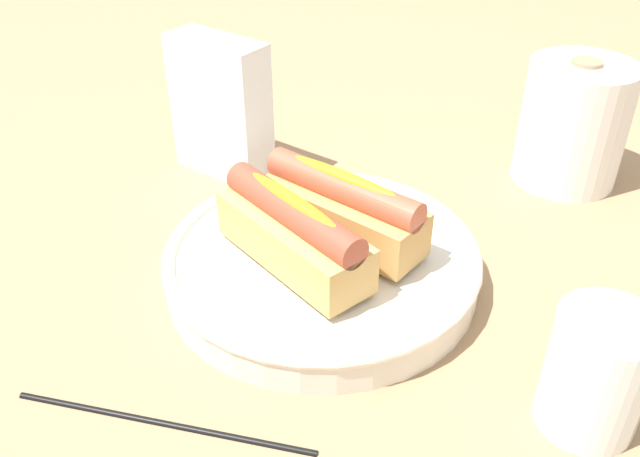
{
  "coord_description": "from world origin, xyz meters",
  "views": [
    {
      "loc": [
        0.31,
        -0.36,
        0.37
      ],
      "look_at": [
        0.01,
        -0.0,
        0.06
      ],
      "focal_mm": 37.95,
      "sensor_mm": 36.0,
      "label": 1
    }
  ],
  "objects_px": {
    "hotdog_front": "(296,234)",
    "napkin_box": "(221,108)",
    "hotdog_back": "(342,208)",
    "serving_bowl": "(320,263)",
    "water_glass": "(594,377)",
    "chopstick_near": "(162,421)",
    "paper_towel_roll": "(573,124)"
  },
  "relations": [
    {
      "from": "hotdog_front",
      "to": "napkin_box",
      "type": "xyz_separation_m",
      "value": [
        -0.21,
        0.11,
        0.01
      ]
    },
    {
      "from": "hotdog_back",
      "to": "serving_bowl",
      "type": "bearing_deg",
      "value": -93.63
    },
    {
      "from": "water_glass",
      "to": "serving_bowl",
      "type": "bearing_deg",
      "value": 179.99
    },
    {
      "from": "napkin_box",
      "to": "serving_bowl",
      "type": "bearing_deg",
      "value": -25.81
    },
    {
      "from": "hotdog_front",
      "to": "napkin_box",
      "type": "height_order",
      "value": "napkin_box"
    },
    {
      "from": "serving_bowl",
      "to": "napkin_box",
      "type": "relative_size",
      "value": 1.83
    },
    {
      "from": "serving_bowl",
      "to": "hotdog_front",
      "type": "distance_m",
      "value": 0.05
    },
    {
      "from": "serving_bowl",
      "to": "chopstick_near",
      "type": "relative_size",
      "value": 1.25
    },
    {
      "from": "serving_bowl",
      "to": "water_glass",
      "type": "bearing_deg",
      "value": -0.01
    },
    {
      "from": "hotdog_back",
      "to": "chopstick_near",
      "type": "xyz_separation_m",
      "value": [
        0.02,
        -0.22,
        -0.06
      ]
    },
    {
      "from": "serving_bowl",
      "to": "water_glass",
      "type": "relative_size",
      "value": 3.04
    },
    {
      "from": "water_glass",
      "to": "paper_towel_roll",
      "type": "height_order",
      "value": "paper_towel_roll"
    },
    {
      "from": "hotdog_back",
      "to": "chopstick_near",
      "type": "height_order",
      "value": "hotdog_back"
    },
    {
      "from": "hotdog_front",
      "to": "serving_bowl",
      "type": "bearing_deg",
      "value": 86.37
    },
    {
      "from": "water_glass",
      "to": "napkin_box",
      "type": "bearing_deg",
      "value": 169.44
    },
    {
      "from": "serving_bowl",
      "to": "chopstick_near",
      "type": "distance_m",
      "value": 0.19
    },
    {
      "from": "water_glass",
      "to": "paper_towel_roll",
      "type": "relative_size",
      "value": 0.67
    },
    {
      "from": "hotdog_front",
      "to": "napkin_box",
      "type": "distance_m",
      "value": 0.24
    },
    {
      "from": "water_glass",
      "to": "chopstick_near",
      "type": "distance_m",
      "value": 0.29
    },
    {
      "from": "paper_towel_roll",
      "to": "chopstick_near",
      "type": "distance_m",
      "value": 0.51
    },
    {
      "from": "hotdog_back",
      "to": "paper_towel_roll",
      "type": "bearing_deg",
      "value": 73.81
    },
    {
      "from": "serving_bowl",
      "to": "water_glass",
      "type": "xyz_separation_m",
      "value": [
        0.24,
        -0.0,
        0.02
      ]
    },
    {
      "from": "serving_bowl",
      "to": "paper_towel_roll",
      "type": "relative_size",
      "value": 2.04
    },
    {
      "from": "chopstick_near",
      "to": "napkin_box",
      "type": "bearing_deg",
      "value": 102.87
    },
    {
      "from": "hotdog_back",
      "to": "water_glass",
      "type": "bearing_deg",
      "value": -6.62
    },
    {
      "from": "serving_bowl",
      "to": "hotdog_back",
      "type": "height_order",
      "value": "hotdog_back"
    },
    {
      "from": "hotdog_back",
      "to": "paper_towel_roll",
      "type": "height_order",
      "value": "paper_towel_roll"
    },
    {
      "from": "water_glass",
      "to": "paper_towel_roll",
      "type": "xyz_separation_m",
      "value": [
        -0.15,
        0.31,
        0.02
      ]
    },
    {
      "from": "paper_towel_roll",
      "to": "napkin_box",
      "type": "height_order",
      "value": "napkin_box"
    },
    {
      "from": "napkin_box",
      "to": "chopstick_near",
      "type": "bearing_deg",
      "value": -54.09
    },
    {
      "from": "hotdog_front",
      "to": "chopstick_near",
      "type": "height_order",
      "value": "hotdog_front"
    },
    {
      "from": "serving_bowl",
      "to": "paper_towel_roll",
      "type": "bearing_deg",
      "value": 74.87
    }
  ]
}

